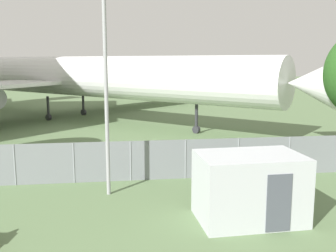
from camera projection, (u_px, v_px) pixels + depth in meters
The scene contains 4 objects.
perimeter_fence at pixel (131, 161), 17.94m from camera, with size 56.07×0.07×1.86m.
airplane at pixel (76, 77), 36.47m from camera, with size 36.86×34.06×11.23m.
portable_cabin at pixel (249, 187), 13.47m from camera, with size 3.61×2.49×2.33m.
light_mast at pixel (106, 68), 15.41m from camera, with size 0.44×0.44×8.58m.
Camera 1 is at (-0.65, -6.01, 5.48)m, focal length 42.00 mm.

